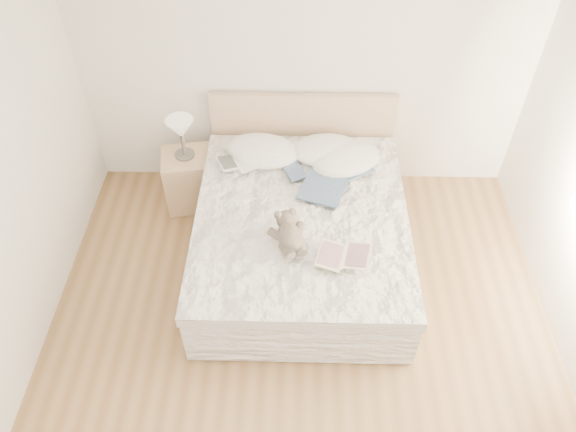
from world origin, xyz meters
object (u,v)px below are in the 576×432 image
object	(u,v)px
photo_book	(237,164)
nightstand	(190,180)
table_lamp	(181,130)
bed	(301,230)
teddy_bear	(290,243)
childrens_book	(344,256)

from	to	relation	value
photo_book	nightstand	bearing A→B (deg)	135.20
table_lamp	photo_book	world-z (taller)	table_lamp
bed	teddy_bear	xyz separation A→B (m)	(-0.09, -0.46, 0.34)
bed	childrens_book	distance (m)	0.72
table_lamp	teddy_bear	xyz separation A→B (m)	(0.98, -1.12, -0.19)
table_lamp	photo_book	bearing A→B (deg)	-20.67
photo_book	childrens_book	world-z (taller)	same
photo_book	childrens_book	size ratio (longest dim) A/B	0.81
table_lamp	teddy_bear	size ratio (longest dim) A/B	1.10
table_lamp	childrens_book	size ratio (longest dim) A/B	0.96
nightstand	photo_book	xyz separation A→B (m)	(0.48, -0.17, 0.35)
photo_book	table_lamp	bearing A→B (deg)	133.72
table_lamp	childrens_book	bearing A→B (deg)	-41.44
table_lamp	childrens_book	distance (m)	1.86
childrens_book	teddy_bear	bearing A→B (deg)	179.25
table_lamp	teddy_bear	distance (m)	1.50
bed	photo_book	bearing A→B (deg)	140.15
nightstand	table_lamp	distance (m)	0.56
teddy_bear	photo_book	bearing A→B (deg)	98.80
table_lamp	nightstand	bearing A→B (deg)	-61.01
bed	childrens_book	bearing A→B (deg)	-60.33
bed	nightstand	distance (m)	1.24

